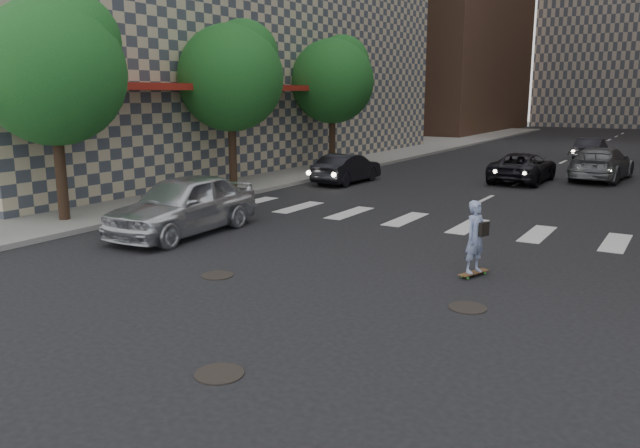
{
  "coord_description": "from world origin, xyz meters",
  "views": [
    {
      "loc": [
        6.64,
        -8.71,
        3.88
      ],
      "look_at": [
        0.28,
        1.73,
        1.3
      ],
      "focal_mm": 35.0,
      "sensor_mm": 36.0,
      "label": 1
    }
  ],
  "objects_px": {
    "tree_c": "(335,77)",
    "traffic_car_c": "(523,167)",
    "traffic_car_a": "(347,168)",
    "traffic_car_b": "(601,163)",
    "traffic_car_e": "(591,149)",
    "tree_a": "(57,66)",
    "tree_b": "(233,73)",
    "skateboarder": "(476,237)",
    "silver_sedan": "(183,204)"
  },
  "relations": [
    {
      "from": "tree_b",
      "to": "traffic_car_a",
      "type": "height_order",
      "value": "tree_b"
    },
    {
      "from": "traffic_car_a",
      "to": "tree_a",
      "type": "bearing_deg",
      "value": 77.13
    },
    {
      "from": "traffic_car_a",
      "to": "traffic_car_c",
      "type": "xyz_separation_m",
      "value": [
        6.47,
        4.44,
        -0.0
      ]
    },
    {
      "from": "skateboarder",
      "to": "traffic_car_c",
      "type": "bearing_deg",
      "value": 119.88
    },
    {
      "from": "traffic_car_e",
      "to": "traffic_car_c",
      "type": "bearing_deg",
      "value": 83.88
    },
    {
      "from": "skateboarder",
      "to": "silver_sedan",
      "type": "height_order",
      "value": "silver_sedan"
    },
    {
      "from": "traffic_car_b",
      "to": "traffic_car_e",
      "type": "relative_size",
      "value": 1.29
    },
    {
      "from": "tree_b",
      "to": "silver_sedan",
      "type": "distance_m",
      "value": 9.08
    },
    {
      "from": "tree_c",
      "to": "traffic_car_e",
      "type": "height_order",
      "value": "tree_c"
    },
    {
      "from": "tree_a",
      "to": "traffic_car_c",
      "type": "xyz_separation_m",
      "value": [
        9.46,
        16.38,
        -4.0
      ]
    },
    {
      "from": "skateboarder",
      "to": "traffic_car_c",
      "type": "relative_size",
      "value": 0.36
    },
    {
      "from": "tree_b",
      "to": "skateboarder",
      "type": "xyz_separation_m",
      "value": [
        12.21,
        -7.07,
        -3.78
      ]
    },
    {
      "from": "silver_sedan",
      "to": "traffic_car_a",
      "type": "height_order",
      "value": "silver_sedan"
    },
    {
      "from": "tree_a",
      "to": "traffic_car_a",
      "type": "xyz_separation_m",
      "value": [
        2.99,
        11.94,
        -4.0
      ]
    },
    {
      "from": "traffic_car_b",
      "to": "traffic_car_a",
      "type": "bearing_deg",
      "value": 41.18
    },
    {
      "from": "tree_c",
      "to": "traffic_car_b",
      "type": "bearing_deg",
      "value": 13.07
    },
    {
      "from": "tree_b",
      "to": "traffic_car_e",
      "type": "relative_size",
      "value": 1.66
    },
    {
      "from": "traffic_car_c",
      "to": "tree_c",
      "type": "bearing_deg",
      "value": 3.25
    },
    {
      "from": "tree_c",
      "to": "traffic_car_c",
      "type": "distance_m",
      "value": 10.28
    },
    {
      "from": "traffic_car_c",
      "to": "traffic_car_e",
      "type": "xyz_separation_m",
      "value": [
        1.15,
        11.26,
        0.01
      ]
    },
    {
      "from": "traffic_car_a",
      "to": "tree_b",
      "type": "bearing_deg",
      "value": 54.0
    },
    {
      "from": "tree_b",
      "to": "traffic_car_c",
      "type": "distance_m",
      "value": 13.26
    },
    {
      "from": "skateboarder",
      "to": "traffic_car_a",
      "type": "distance_m",
      "value": 14.36
    },
    {
      "from": "traffic_car_e",
      "to": "tree_a",
      "type": "bearing_deg",
      "value": 68.71
    },
    {
      "from": "silver_sedan",
      "to": "traffic_car_a",
      "type": "relative_size",
      "value": 1.25
    },
    {
      "from": "tree_c",
      "to": "skateboarder",
      "type": "height_order",
      "value": "tree_c"
    },
    {
      "from": "silver_sedan",
      "to": "traffic_car_b",
      "type": "distance_m",
      "value": 19.94
    },
    {
      "from": "tree_c",
      "to": "traffic_car_e",
      "type": "distance_m",
      "value": 16.25
    },
    {
      "from": "traffic_car_a",
      "to": "traffic_car_e",
      "type": "xyz_separation_m",
      "value": [
        7.62,
        15.7,
        0.01
      ]
    },
    {
      "from": "traffic_car_a",
      "to": "traffic_car_c",
      "type": "height_order",
      "value": "traffic_car_a"
    },
    {
      "from": "silver_sedan",
      "to": "traffic_car_b",
      "type": "xyz_separation_m",
      "value": [
        8.38,
        18.1,
        -0.09
      ]
    },
    {
      "from": "tree_a",
      "to": "traffic_car_c",
      "type": "bearing_deg",
      "value": 59.99
    },
    {
      "from": "tree_c",
      "to": "skateboarder",
      "type": "bearing_deg",
      "value": -50.99
    },
    {
      "from": "tree_c",
      "to": "traffic_car_e",
      "type": "bearing_deg",
      "value": 47.64
    },
    {
      "from": "traffic_car_a",
      "to": "traffic_car_c",
      "type": "bearing_deg",
      "value": -144.35
    },
    {
      "from": "skateboarder",
      "to": "traffic_car_c",
      "type": "height_order",
      "value": "skateboarder"
    },
    {
      "from": "tree_c",
      "to": "traffic_car_c",
      "type": "relative_size",
      "value": 1.43
    },
    {
      "from": "tree_c",
      "to": "silver_sedan",
      "type": "distance_m",
      "value": 16.19
    },
    {
      "from": "skateboarder",
      "to": "traffic_car_e",
      "type": "distance_m",
      "value": 26.75
    },
    {
      "from": "traffic_car_e",
      "to": "traffic_car_a",
      "type": "bearing_deg",
      "value": 63.82
    },
    {
      "from": "tree_c",
      "to": "traffic_car_c",
      "type": "xyz_separation_m",
      "value": [
        9.46,
        0.38,
        -4.0
      ]
    },
    {
      "from": "skateboarder",
      "to": "traffic_car_c",
      "type": "distance_m",
      "value": 15.69
    },
    {
      "from": "traffic_car_c",
      "to": "traffic_car_e",
      "type": "bearing_deg",
      "value": -94.91
    },
    {
      "from": "tree_c",
      "to": "traffic_car_a",
      "type": "bearing_deg",
      "value": -53.57
    },
    {
      "from": "tree_a",
      "to": "tree_b",
      "type": "xyz_separation_m",
      "value": [
        0.0,
        8.0,
        0.0
      ]
    },
    {
      "from": "tree_a",
      "to": "skateboarder",
      "type": "distance_m",
      "value": 12.81
    },
    {
      "from": "tree_a",
      "to": "tree_b",
      "type": "relative_size",
      "value": 1.0
    },
    {
      "from": "traffic_car_e",
      "to": "skateboarder",
      "type": "bearing_deg",
      "value": 93.13
    },
    {
      "from": "tree_a",
      "to": "traffic_car_a",
      "type": "height_order",
      "value": "tree_a"
    },
    {
      "from": "traffic_car_a",
      "to": "traffic_car_b",
      "type": "height_order",
      "value": "traffic_car_b"
    }
  ]
}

